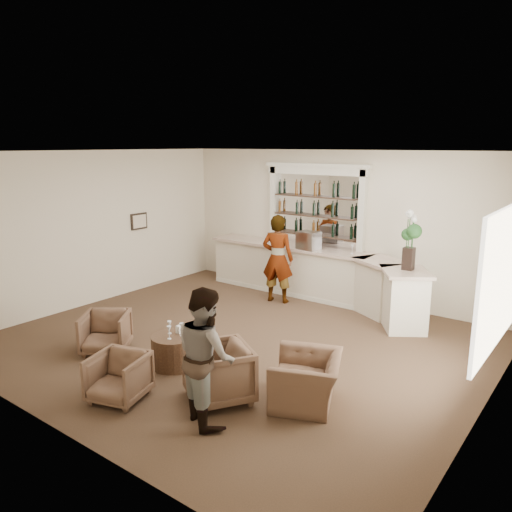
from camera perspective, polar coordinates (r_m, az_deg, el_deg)
The scene contains 19 objects.
ground at distance 8.95m, azimuth -1.88°, elevation -9.82°, with size 8.00×8.00×0.00m, color brown.
room_shell at distance 8.80m, azimuth 1.74°, elevation 5.61°, with size 8.04×7.02×3.32m.
bar_counter at distance 11.21m, azimuth 7.04°, elevation -2.13°, with size 5.72×1.80×1.14m.
back_bar_alcove at distance 11.45m, azimuth 6.80°, elevation 5.62°, with size 2.64×0.25×3.00m.
cocktail_table at distance 8.07m, azimuth -9.32°, elevation -10.65°, with size 0.71×0.71×0.50m, color brown.
sommelier at distance 10.90m, azimuth 2.49°, elevation -0.31°, with size 0.71×0.47×1.94m, color gray.
guest at distance 6.32m, azimuth -5.76°, elevation -11.23°, with size 0.85×0.66×1.74m, color gray.
armchair_left at distance 8.81m, azimuth -16.81°, elevation -8.36°, with size 0.73×0.75×0.68m, color brown.
armchair_center at distance 7.22m, azimuth -15.43°, elevation -13.21°, with size 0.70×0.72×0.65m, color brown.
armchair_right at distance 6.95m, azimuth -4.33°, elevation -13.21°, with size 0.84×0.86×0.78m, color brown.
armchair_far at distance 6.93m, azimuth 5.78°, elevation -13.90°, with size 1.02×0.89×0.66m, color brown.
espresso_machine at distance 11.09m, azimuth 6.03°, elevation 1.78°, with size 0.45×0.38×0.40m, color #B7B8BC.
flower_vase at distance 9.57m, azimuth 17.20°, elevation 2.15°, with size 0.29×0.29×1.11m.
wine_glass_bar_left at distance 11.59m, azimuth 3.39°, elevation 1.83°, with size 0.07×0.07×0.21m, color white, non-canonical shape.
wine_glass_bar_right at distance 10.79m, azimuth 10.94°, elevation 0.80°, with size 0.07×0.07×0.21m, color white, non-canonical shape.
wine_glass_tbl_a at distance 8.04m, azimuth -9.86°, elevation -8.03°, with size 0.07×0.07×0.21m, color white, non-canonical shape.
wine_glass_tbl_b at distance 7.92m, azimuth -8.48°, elevation -8.30°, with size 0.07×0.07×0.21m, color white, non-canonical shape.
wine_glass_tbl_c at distance 7.83m, azimuth -9.90°, elevation -8.62°, with size 0.07×0.07×0.21m, color white, non-canonical shape.
napkin_holder at distance 8.06m, azimuth -8.78°, elevation -8.29°, with size 0.08×0.08×0.12m, color white.
Camera 1 is at (5.18, -6.44, 3.42)m, focal length 35.00 mm.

